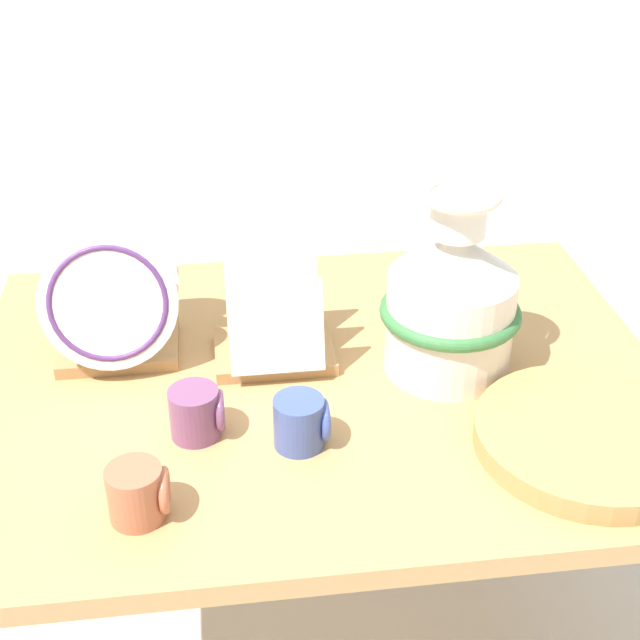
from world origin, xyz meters
The scene contains 9 objects.
ground_plane centered at (0.00, 0.00, 0.00)m, with size 14.00×14.00×0.00m, color beige.
display_table centered at (0.00, 0.00, 0.58)m, with size 1.17×0.89×0.66m.
ceramic_vase centered at (0.22, 0.00, 0.80)m, with size 0.24×0.24×0.33m.
dish_rack_round_plates centered at (-0.34, 0.11, 0.76)m, with size 0.23×0.20×0.25m.
dish_rack_square_plates centered at (-0.07, 0.07, 0.71)m, with size 0.21×0.18×0.18m.
wicker_charger_stack centered at (0.37, -0.24, 0.68)m, with size 0.34×0.34×0.04m.
mug_cobalt_glaze centered at (-0.05, -0.18, 0.70)m, with size 0.08×0.08×0.08m.
mug_plum_glaze centered at (-0.21, -0.13, 0.70)m, with size 0.08×0.08×0.08m.
mug_terracotta_glaze centered at (-0.29, -0.30, 0.70)m, with size 0.08×0.08×0.08m.
Camera 1 is at (-0.16, -1.23, 1.52)m, focal length 50.00 mm.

